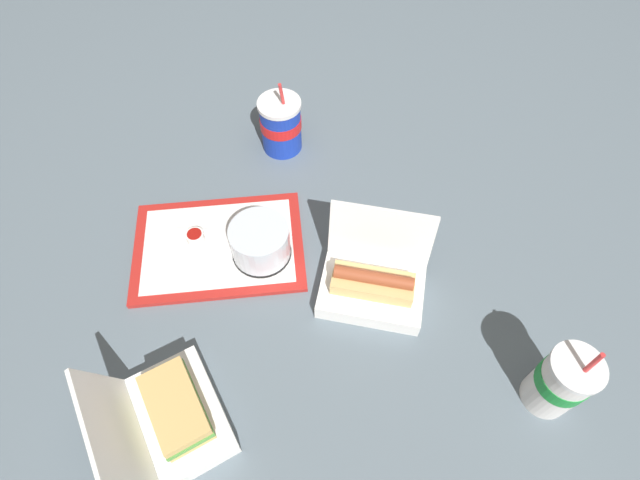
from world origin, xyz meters
TOP-DOWN VIEW (x-y plane):
  - ground_plane at (0.00, 0.00)m, footprint 3.20×3.20m
  - food_tray at (-0.26, 0.07)m, footprint 0.37×0.27m
  - cake_container at (-0.17, 0.04)m, footprint 0.13×0.13m
  - ketchup_cup at (-0.31, 0.09)m, footprint 0.04×0.04m
  - napkin_stack at (-0.28, 0.03)m, footprint 0.10×0.10m
  - plastic_fork at (-0.33, 0.12)m, footprint 0.11×0.03m
  - clamshell_hotdog_corner at (0.05, -0.08)m, footprint 0.25×0.23m
  - clamshell_sandwich_back at (-0.34, -0.29)m, footprint 0.25×0.26m
  - soda_cup_front at (-0.10, 0.37)m, footprint 0.10×0.10m
  - soda_cup_corner at (0.33, -0.33)m, footprint 0.09×0.09m

SIDE VIEW (x-z plane):
  - ground_plane at x=0.00m, z-range 0.00..0.00m
  - food_tray at x=-0.26m, z-range 0.00..0.01m
  - napkin_stack at x=-0.28m, z-range 0.01..0.02m
  - plastic_fork at x=-0.33m, z-range 0.01..0.02m
  - ketchup_cup at x=-0.31m, z-range 0.01..0.04m
  - clamshell_hotdog_corner at x=0.05m, z-range -0.05..0.13m
  - clamshell_sandwich_back at x=-0.34m, z-range -0.04..0.13m
  - cake_container at x=-0.17m, z-range 0.01..0.10m
  - soda_cup_front at x=-0.10m, z-range -0.03..0.17m
  - soda_cup_corner at x=0.33m, z-range -0.03..0.19m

